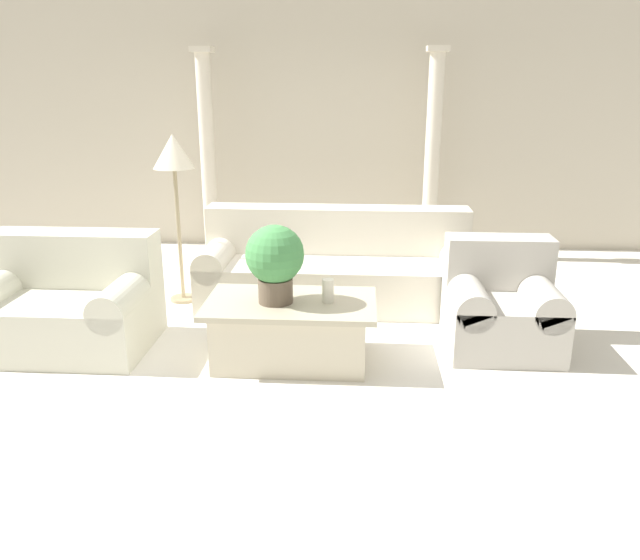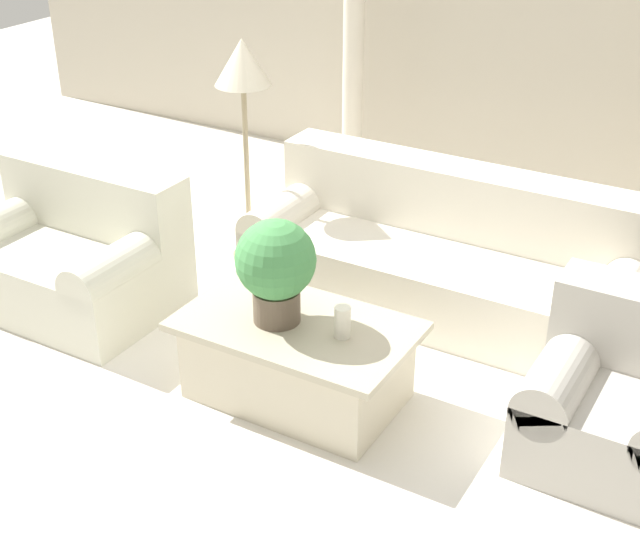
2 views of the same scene
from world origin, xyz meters
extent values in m
plane|color=silver|center=(0.00, 0.00, 0.00)|extent=(16.00, 16.00, 0.00)
cube|color=beige|center=(0.38, 0.95, 0.21)|extent=(2.46, 0.91, 0.42)
cube|color=beige|center=(0.38, 1.25, 0.63)|extent=(2.46, 0.32, 0.43)
cylinder|color=beige|center=(-0.71, 0.95, 0.44)|extent=(0.28, 0.91, 0.28)
cylinder|color=beige|center=(1.47, 0.95, 0.44)|extent=(0.28, 0.91, 0.28)
cube|color=beige|center=(-1.66, -0.18, 0.21)|extent=(1.31, 0.91, 0.42)
cube|color=beige|center=(-1.66, 0.12, 0.63)|extent=(1.31, 0.32, 0.43)
cylinder|color=beige|center=(-2.17, -0.18, 0.44)|extent=(0.28, 0.91, 0.28)
cylinder|color=beige|center=(-1.14, -0.18, 0.44)|extent=(0.28, 0.91, 0.28)
cube|color=beige|center=(0.11, -0.31, 0.21)|extent=(1.08, 0.65, 0.42)
cube|color=#B3A98F|center=(0.11, -0.31, 0.44)|extent=(1.23, 0.74, 0.04)
cylinder|color=brown|center=(0.01, -0.33, 0.55)|extent=(0.25, 0.25, 0.18)
sphere|color=#428447|center=(0.01, -0.33, 0.82)|extent=(0.42, 0.42, 0.42)
cylinder|color=silver|center=(0.38, -0.30, 0.55)|extent=(0.08, 0.08, 0.17)
cylinder|color=gray|center=(-1.05, 0.94, 0.01)|extent=(0.24, 0.24, 0.03)
cylinder|color=gray|center=(-1.05, 0.94, 0.63)|extent=(0.04, 0.04, 1.21)
cone|color=beige|center=(-1.05, 0.94, 1.39)|extent=(0.37, 0.37, 0.30)
cylinder|color=beige|center=(-1.17, 2.65, 1.14)|extent=(0.17, 0.17, 2.27)
cube|color=#B7B2A8|center=(1.70, 0.04, 0.21)|extent=(0.82, 0.83, 0.41)
cylinder|color=#B7B2A8|center=(1.43, 0.04, 0.41)|extent=(0.28, 0.83, 0.28)
camera|label=1|loc=(0.60, -4.51, 1.98)|focal=35.00mm
camera|label=2|loc=(2.21, -3.65, 2.87)|focal=50.00mm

